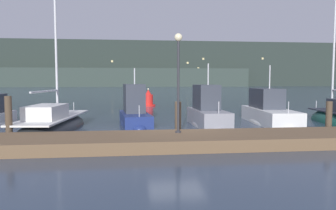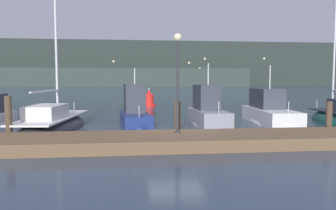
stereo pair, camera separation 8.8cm
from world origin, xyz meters
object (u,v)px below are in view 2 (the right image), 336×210
Objects in this scene: sailboat_berth_7 at (336,121)px; dock_lamppost at (178,67)px; motorboat_berth_6 at (269,117)px; channel_buoy at (149,100)px; motorboat_berth_4 at (135,117)px; sailboat_berth_3 at (53,127)px; motorboat_berth_5 at (208,117)px.

dock_lamppost is (-10.19, -5.06, 2.96)m from sailboat_berth_7.
channel_buoy is at bearing 114.61° from motorboat_berth_6.
motorboat_berth_4 is 11.90m from sailboat_berth_7.
motorboat_berth_6 reaches higher than motorboat_berth_4.
channel_buoy is at bearing 69.23° from sailboat_berth_3.
sailboat_berth_7 is 17.75m from channel_buoy.
sailboat_berth_3 is at bearing -174.82° from motorboat_berth_5.
motorboat_berth_6 is at bearing 5.78° from sailboat_berth_3.
sailboat_berth_3 is 1.83× the size of motorboat_berth_6.
sailboat_berth_7 is 11.76m from dock_lamppost.
sailboat_berth_3 is at bearing -177.43° from sailboat_berth_7.
motorboat_berth_4 is at bearing -96.63° from channel_buoy.
motorboat_berth_4 is 0.79× the size of motorboat_berth_6.
motorboat_berth_4 is 6.97m from dock_lamppost.
motorboat_berth_6 is 1.60× the size of dock_lamppost.
motorboat_berth_5 is at bearing -79.95° from channel_buoy.
channel_buoy is (1.54, 13.28, 0.21)m from motorboat_berth_4.
dock_lamppost reaches higher than motorboat_berth_5.
channel_buoy is (-10.29, 14.45, 0.50)m from sailboat_berth_7.
channel_buoy is 0.45× the size of dock_lamppost.
dock_lamppost is at bearing -153.59° from sailboat_berth_7.
sailboat_berth_3 reaches higher than motorboat_berth_4.
motorboat_berth_4 is at bearing 104.79° from dock_lamppost.
sailboat_berth_3 reaches higher than sailboat_berth_7.
channel_buoy is at bearing 125.45° from sailboat_berth_7.
motorboat_berth_4 is 2.81× the size of channel_buoy.
motorboat_berth_6 is 8.83m from dock_lamppost.
motorboat_berth_5 is at bearing 5.18° from sailboat_berth_3.
motorboat_berth_4 is 7.96m from motorboat_berth_6.
channel_buoy is 19.67m from dock_lamppost.
motorboat_berth_4 is at bearing 174.37° from sailboat_berth_7.
sailboat_berth_3 is 16.06m from sailboat_berth_7.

